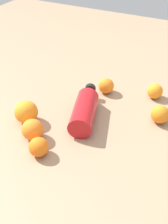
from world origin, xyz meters
The scene contains 8 objects.
ground_plane centered at (0.00, 0.00, 0.00)m, with size 2.40×2.40×0.00m, color #9E7F60.
water_bottle centered at (0.05, -0.05, 0.04)m, with size 0.15×0.26×0.08m.
orange_0 centered at (-0.14, -0.28, 0.03)m, with size 0.06×0.06×0.06m, color orange.
orange_1 centered at (-0.20, -0.14, 0.03)m, with size 0.07×0.07×0.07m, color orange.
orange_2 centered at (0.05, -0.23, 0.03)m, with size 0.06×0.06×0.06m, color orange.
orange_3 centered at (0.15, 0.13, 0.04)m, with size 0.07×0.07×0.07m, color orange.
orange_4 centered at (0.09, 0.19, 0.03)m, with size 0.06×0.06×0.06m, color orange.
orange_5 centered at (0.22, 0.07, 0.04)m, with size 0.08×0.08×0.08m, color orange.
Camera 1 is at (-0.31, 0.69, 0.64)m, focal length 45.86 mm.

